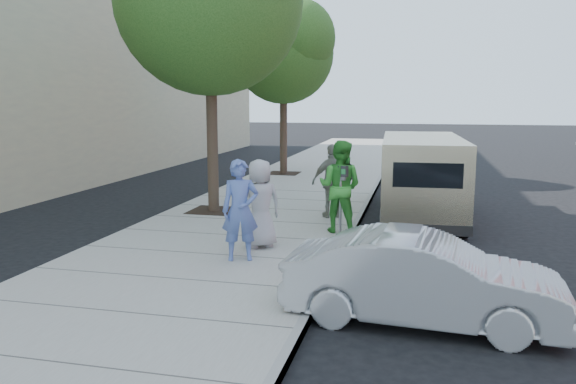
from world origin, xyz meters
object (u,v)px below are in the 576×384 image
(van, at_px, (421,176))
(person_striped_polo, at_px, (333,181))
(person_officer, at_px, (240,210))
(tree_far, at_px, (285,48))
(person_gray_shirt, at_px, (260,204))
(sedan, at_px, (423,279))
(parking_meter, at_px, (341,185))
(person_green_shirt, at_px, (340,187))

(van, relative_size, person_striped_polo, 3.17)
(person_officer, xyz_separation_m, person_striped_polo, (1.04, 4.01, -0.01))
(person_officer, bearing_deg, tree_far, 79.23)
(tree_far, xyz_separation_m, person_gray_shirt, (2.13, -10.80, -3.87))
(sedan, distance_m, person_officer, 3.71)
(person_striped_polo, bearing_deg, van, -179.46)
(tree_far, bearing_deg, sedan, -68.99)
(van, height_order, person_gray_shirt, van)
(van, xyz_separation_m, person_gray_shirt, (-3.02, -4.18, -0.08))
(parking_meter, bearing_deg, sedan, -46.82)
(parking_meter, relative_size, van, 0.26)
(tree_far, xyz_separation_m, person_officer, (2.03, -11.72, -3.83))
(tree_far, relative_size, person_officer, 3.59)
(person_green_shirt, bearing_deg, van, -112.76)
(person_gray_shirt, bearing_deg, van, -162.49)
(parking_meter, height_order, sedan, parking_meter)
(person_officer, distance_m, person_striped_polo, 4.14)
(tree_far, relative_size, person_green_shirt, 3.26)
(person_green_shirt, height_order, person_gray_shirt, person_green_shirt)
(person_green_shirt, bearing_deg, tree_far, -58.61)
(parking_meter, bearing_deg, person_officer, -102.16)
(sedan, height_order, person_officer, person_officer)
(van, xyz_separation_m, person_striped_polo, (-2.07, -1.09, -0.05))
(tree_far, distance_m, person_officer, 12.49)
(sedan, xyz_separation_m, person_officer, (-3.18, 1.86, 0.44))
(van, bearing_deg, person_gray_shirt, -128.61)
(person_green_shirt, distance_m, person_striped_polo, 1.52)
(person_officer, height_order, person_green_shirt, person_green_shirt)
(person_green_shirt, xyz_separation_m, person_gray_shirt, (-1.32, -1.63, -0.13))
(person_gray_shirt, distance_m, person_striped_polo, 3.24)
(van, xyz_separation_m, sedan, (0.07, -6.95, -0.48))
(tree_far, xyz_separation_m, van, (5.15, -6.62, -3.79))
(van, distance_m, person_officer, 5.97)
(parking_meter, height_order, person_striped_polo, person_striped_polo)
(person_officer, height_order, person_striped_polo, person_officer)
(sedan, relative_size, person_green_shirt, 1.87)
(person_striped_polo, bearing_deg, person_green_shirt, 77.40)
(tree_far, xyz_separation_m, person_green_shirt, (3.45, -9.18, -3.74))
(parking_meter, height_order, person_gray_shirt, person_gray_shirt)
(parking_meter, distance_m, person_striped_polo, 1.79)
(person_officer, height_order, person_gray_shirt, person_officer)
(person_green_shirt, relative_size, person_striped_polo, 1.11)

